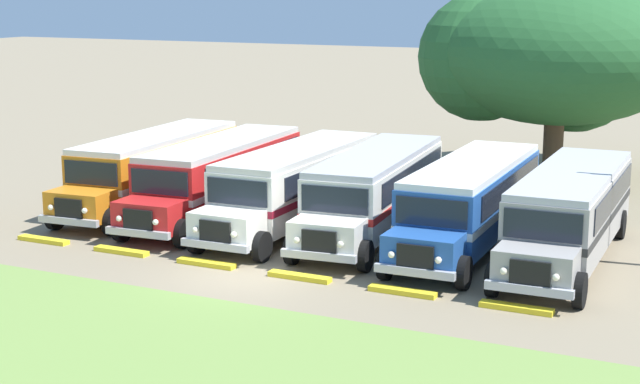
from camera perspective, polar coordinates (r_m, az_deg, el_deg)
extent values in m
plane|color=#84755B|center=(29.30, -4.48, -4.98)|extent=(220.00, 220.00, 0.00)
cube|color=olive|center=(23.66, -13.50, -9.48)|extent=(80.00, 10.04, 0.01)
cube|color=orange|center=(39.24, -9.54, 1.57)|extent=(3.18, 9.36, 2.10)
cube|color=white|center=(39.27, -9.53, 1.33)|extent=(3.21, 9.38, 0.24)
cube|color=black|center=(38.78, -7.73, 2.25)|extent=(0.64, 7.98, 0.80)
cube|color=black|center=(40.07, -10.91, 2.46)|extent=(0.64, 7.98, 0.80)
cube|color=silver|center=(39.05, -9.60, 3.24)|extent=(3.10, 9.26, 0.22)
cube|color=orange|center=(35.01, -13.96, -0.76)|extent=(2.30, 1.56, 1.05)
cube|color=black|center=(34.42, -14.67, -0.97)|extent=(1.10, 0.18, 0.70)
cube|color=#B7B7BC|center=(34.48, -14.68, -1.68)|extent=(2.41, 0.38, 0.24)
cube|color=black|center=(35.34, -13.42, 1.09)|extent=(2.20, 0.22, 0.84)
cube|color=white|center=(43.22, -6.39, 2.47)|extent=(0.90, 0.13, 1.30)
sphere|color=#EAE5C6|center=(33.98, -13.77, -1.08)|extent=(0.20, 0.20, 0.20)
sphere|color=#EAE5C6|center=(34.79, -15.66, -0.88)|extent=(0.20, 0.20, 0.20)
cylinder|color=black|center=(34.53, -12.20, -1.74)|extent=(0.35, 1.02, 1.00)
cylinder|color=black|center=(35.90, -15.39, -1.38)|extent=(0.35, 1.02, 1.00)
cylinder|color=black|center=(41.43, -5.94, 0.74)|extent=(0.35, 1.02, 1.00)
cylinder|color=black|center=(42.57, -8.81, 0.97)|extent=(0.35, 1.02, 1.00)
cube|color=red|center=(37.24, -5.76, 1.12)|extent=(3.11, 9.35, 2.10)
cube|color=white|center=(37.27, -5.76, 0.87)|extent=(3.14, 9.37, 0.24)
cube|color=black|center=(36.85, -3.81, 1.83)|extent=(0.57, 7.98, 0.80)
cube|color=black|center=(38.01, -7.27, 2.07)|extent=(0.57, 7.98, 0.80)
cube|color=beige|center=(37.04, -5.80, 2.88)|extent=(3.02, 9.24, 0.22)
cube|color=red|center=(32.86, -10.04, -1.40)|extent=(2.29, 1.54, 1.05)
cube|color=black|center=(32.25, -10.73, -1.64)|extent=(1.10, 0.17, 0.70)
cube|color=#B7B7BC|center=(32.32, -10.74, -2.40)|extent=(2.41, 0.36, 0.24)
cube|color=black|center=(33.20, -9.49, 0.56)|extent=(2.20, 0.21, 0.84)
cube|color=white|center=(41.34, -2.79, 2.10)|extent=(0.90, 0.12, 1.30)
sphere|color=#EAE5C6|center=(31.84, -9.72, -1.78)|extent=(0.20, 0.20, 0.20)
sphere|color=#EAE5C6|center=(32.59, -11.81, -1.55)|extent=(0.20, 0.20, 0.20)
cylinder|color=black|center=(32.46, -8.11, -2.46)|extent=(0.35, 1.02, 1.00)
cylinder|color=black|center=(33.70, -11.65, -2.05)|extent=(0.35, 1.02, 1.00)
cylinder|color=black|center=(39.58, -2.18, 0.27)|extent=(0.35, 1.02, 1.00)
cylinder|color=black|center=(40.60, -5.27, 0.52)|extent=(0.35, 1.02, 1.00)
cube|color=silver|center=(35.39, -1.19, 0.61)|extent=(2.63, 9.23, 2.10)
cube|color=maroon|center=(35.43, -1.19, 0.34)|extent=(2.66, 9.25, 0.24)
cube|color=black|center=(35.04, 0.88, 1.32)|extent=(0.15, 8.00, 0.80)
cube|color=black|center=(36.13, -2.80, 1.64)|extent=(0.15, 8.00, 0.80)
cube|color=beige|center=(35.18, -1.20, 2.46)|extent=(2.55, 9.13, 0.22)
cube|color=silver|center=(30.96, -5.52, -2.10)|extent=(2.22, 1.43, 1.05)
cube|color=black|center=(30.34, -6.23, -2.36)|extent=(1.10, 0.12, 0.70)
cube|color=#B7B7BC|center=(30.41, -6.25, -3.16)|extent=(2.40, 0.23, 0.24)
cube|color=black|center=(31.29, -4.94, -0.01)|extent=(2.20, 0.09, 0.84)
cube|color=maroon|center=(39.54, 1.76, 1.65)|extent=(0.90, 0.07, 1.30)
sphere|color=#EAE5C6|center=(29.95, -5.13, -2.53)|extent=(0.20, 0.20, 0.20)
sphere|color=#EAE5C6|center=(30.66, -7.40, -2.24)|extent=(0.20, 0.20, 0.20)
cylinder|color=black|center=(30.60, -3.47, -3.25)|extent=(0.29, 1.00, 1.00)
cylinder|color=black|center=(31.78, -7.28, -2.75)|extent=(0.29, 1.00, 1.00)
cylinder|color=black|center=(37.80, 2.45, -0.29)|extent=(0.29, 1.00, 1.00)
cylinder|color=black|center=(38.76, -0.82, 0.03)|extent=(0.29, 1.00, 1.00)
cube|color=silver|center=(34.46, 3.42, 0.28)|extent=(3.39, 9.40, 2.10)
cube|color=red|center=(34.49, 3.42, 0.00)|extent=(3.42, 9.42, 0.24)
cube|color=black|center=(34.31, 5.61, 1.04)|extent=(0.82, 7.97, 0.80)
cube|color=black|center=(35.02, 1.58, 1.32)|extent=(0.82, 7.97, 0.80)
cube|color=#B2B2B7|center=(34.24, 3.44, 2.18)|extent=(3.30, 9.29, 0.22)
cube|color=silver|center=(29.67, 0.43, -2.67)|extent=(2.33, 1.61, 1.05)
cube|color=black|center=(29.00, -0.06, -2.96)|extent=(1.10, 0.21, 0.70)
cube|color=#B7B7BC|center=(29.07, -0.09, -3.80)|extent=(2.41, 0.43, 0.24)
cube|color=black|center=(30.05, 0.87, -0.47)|extent=(2.20, 0.27, 0.84)
cube|color=red|center=(38.84, 5.40, 1.42)|extent=(0.90, 0.15, 1.30)
sphere|color=#EAE5C6|center=(28.72, 1.21, -3.11)|extent=(0.20, 0.20, 0.20)
sphere|color=#EAE5C6|center=(29.19, -1.39, -2.87)|extent=(0.20, 0.20, 0.20)
cylinder|color=black|center=(29.53, 2.69, -3.81)|extent=(0.38, 1.02, 1.00)
cylinder|color=black|center=(30.31, -1.64, -3.38)|extent=(0.38, 1.02, 1.00)
cylinder|color=black|center=(37.20, 6.51, -0.56)|extent=(0.38, 1.02, 1.00)
cylinder|color=black|center=(37.83, 2.98, -0.29)|extent=(0.38, 1.02, 1.00)
cube|color=#23519E|center=(33.01, 9.03, -0.37)|extent=(2.75, 9.27, 2.10)
cube|color=silver|center=(33.05, 9.02, -0.66)|extent=(2.78, 9.29, 0.24)
cube|color=black|center=(32.90, 11.33, 0.39)|extent=(0.26, 8.00, 0.80)
cube|color=black|center=(33.54, 7.11, 0.75)|extent=(0.26, 8.00, 0.80)
cube|color=silver|center=(32.79, 9.10, 1.61)|extent=(2.67, 9.16, 0.22)
cube|color=#23519E|center=(28.20, 6.14, -3.52)|extent=(2.24, 1.46, 1.05)
cube|color=black|center=(27.52, 5.66, -3.85)|extent=(1.10, 0.13, 0.70)
cube|color=#B7B7BC|center=(27.60, 5.61, -4.73)|extent=(2.40, 0.27, 0.24)
cube|color=black|center=(28.57, 6.60, -1.21)|extent=(2.20, 0.12, 0.84)
cube|color=silver|center=(37.43, 10.91, 0.85)|extent=(0.90, 0.08, 1.30)
sphere|color=#EAE5C6|center=(27.27, 7.02, -4.03)|extent=(0.20, 0.20, 0.20)
sphere|color=#EAE5C6|center=(27.69, 4.25, -3.72)|extent=(0.20, 0.20, 0.20)
cylinder|color=black|center=(28.11, 8.51, -4.75)|extent=(0.31, 1.01, 1.00)
cylinder|color=black|center=(28.81, 3.90, -4.23)|extent=(0.31, 1.01, 1.00)
cylinder|color=black|center=(35.82, 12.10, -1.24)|extent=(0.31, 1.01, 1.00)
cylinder|color=black|center=(36.38, 8.41, -0.90)|extent=(0.31, 1.01, 1.00)
cube|color=#9E9993|center=(32.05, 14.67, -0.99)|extent=(2.72, 9.26, 2.10)
cube|color=#282828|center=(32.08, 14.66, -1.29)|extent=(2.75, 9.28, 0.24)
cube|color=black|center=(32.05, 17.04, -0.21)|extent=(0.23, 8.00, 0.80)
cube|color=black|center=(32.46, 12.61, 0.17)|extent=(0.23, 8.00, 0.80)
cube|color=#B2B2B7|center=(31.81, 14.78, 1.04)|extent=(2.64, 9.16, 0.22)
cube|color=#9E9993|center=(27.12, 12.65, -4.38)|extent=(2.23, 1.45, 1.05)
cube|color=black|center=(26.42, 12.32, -4.75)|extent=(1.10, 0.13, 0.70)
cube|color=#B7B7BC|center=(26.50, 12.26, -5.66)|extent=(2.40, 0.26, 0.24)
cube|color=black|center=(27.49, 13.04, -1.96)|extent=(2.20, 0.11, 0.84)
cube|color=#282828|center=(36.54, 15.93, 0.34)|extent=(0.90, 0.08, 1.30)
sphere|color=#EAE5C6|center=(26.24, 13.79, -4.93)|extent=(0.20, 0.20, 0.20)
sphere|color=#EAE5C6|center=(26.51, 10.81, -4.62)|extent=(0.20, 0.20, 0.20)
cylinder|color=black|center=(27.17, 15.13, -5.64)|extent=(0.30, 1.01, 1.00)
cylinder|color=black|center=(27.61, 10.20, -5.12)|extent=(0.30, 1.01, 1.00)
cylinder|color=black|center=(35.01, 17.37, -1.83)|extent=(0.30, 1.01, 1.00)
cylinder|color=black|center=(35.36, 13.52, -1.48)|extent=(0.30, 1.01, 1.00)
cube|color=yellow|center=(34.34, -16.05, -2.75)|extent=(2.00, 0.36, 0.15)
cube|color=yellow|center=(32.29, -11.68, -3.45)|extent=(2.00, 0.36, 0.15)
cube|color=yellow|center=(30.46, -6.75, -4.22)|extent=(2.00, 0.36, 0.15)
cube|color=yellow|center=(28.88, -1.22, -5.04)|extent=(2.00, 0.36, 0.15)
cube|color=yellow|center=(27.61, 4.90, -5.89)|extent=(2.00, 0.36, 0.15)
cube|color=yellow|center=(26.69, 11.54, -6.74)|extent=(2.00, 0.36, 0.15)
cylinder|color=brown|center=(44.78, 13.64, 2.82)|extent=(0.90, 0.90, 3.33)
ellipsoid|color=#235628|center=(44.34, 13.90, 7.97)|extent=(11.52, 10.16, 6.31)
sphere|color=#235628|center=(44.18, 9.57, 7.89)|extent=(5.77, 5.77, 5.77)
sphere|color=#235628|center=(48.27, 14.86, 7.36)|extent=(6.61, 6.61, 6.61)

